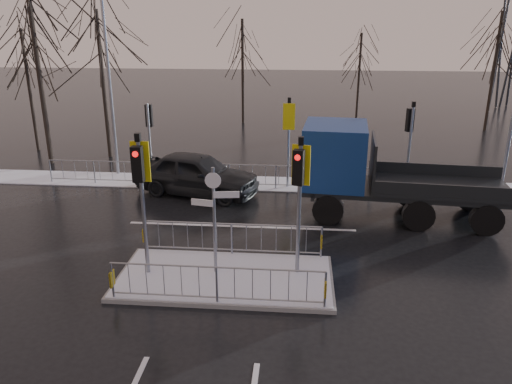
# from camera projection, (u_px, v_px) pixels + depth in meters

# --- Properties ---
(ground) EXTENTS (120.00, 120.00, 0.00)m
(ground) POSITION_uv_depth(u_px,v_px,m) (225.00, 280.00, 13.99)
(ground) COLOR black
(ground) RESTS_ON ground
(snow_verge) EXTENTS (30.00, 2.00, 0.04)m
(snow_verge) POSITION_uv_depth(u_px,v_px,m) (254.00, 183.00, 22.07)
(snow_verge) COLOR white
(snow_verge) RESTS_ON ground
(lane_markings) EXTENTS (8.00, 11.38, 0.01)m
(lane_markings) POSITION_uv_depth(u_px,v_px,m) (224.00, 286.00, 13.68)
(lane_markings) COLOR silver
(lane_markings) RESTS_ON ground
(traffic_island) EXTENTS (6.00, 3.04, 4.15)m
(traffic_island) POSITION_uv_depth(u_px,v_px,m) (225.00, 267.00, 13.87)
(traffic_island) COLOR slate
(traffic_island) RESTS_ON ground
(far_kerb_fixtures) EXTENTS (18.00, 0.65, 3.83)m
(far_kerb_fixtures) POSITION_uv_depth(u_px,v_px,m) (260.00, 165.00, 21.24)
(far_kerb_fixtures) COLOR gray
(far_kerb_fixtures) RESTS_ON ground
(car_far_lane) EXTENTS (5.53, 3.40, 1.76)m
(car_far_lane) POSITION_uv_depth(u_px,v_px,m) (197.00, 174.00, 20.51)
(car_far_lane) COLOR black
(car_far_lane) RESTS_ON ground
(flatbed_truck) EXTENTS (7.47, 3.28, 3.37)m
(flatbed_truck) POSITION_uv_depth(u_px,v_px,m) (363.00, 168.00, 18.08)
(flatbed_truck) COLOR black
(flatbed_truck) RESTS_ON ground
(tree_near_a) EXTENTS (4.75, 4.75, 8.97)m
(tree_near_a) POSITION_uv_depth(u_px,v_px,m) (34.00, 37.00, 23.19)
(tree_near_a) COLOR black
(tree_near_a) RESTS_ON ground
(tree_near_b) EXTENTS (4.00, 4.00, 7.55)m
(tree_near_b) POSITION_uv_depth(u_px,v_px,m) (100.00, 56.00, 24.71)
(tree_near_b) COLOR black
(tree_near_b) RESTS_ON ground
(tree_near_c) EXTENTS (3.50, 3.50, 6.61)m
(tree_near_c) POSITION_uv_depth(u_px,v_px,m) (26.00, 67.00, 26.24)
(tree_near_c) COLOR black
(tree_near_c) RESTS_ON ground
(tree_far_a) EXTENTS (3.75, 3.75, 7.08)m
(tree_far_a) POSITION_uv_depth(u_px,v_px,m) (243.00, 51.00, 33.25)
(tree_far_a) COLOR black
(tree_far_a) RESTS_ON ground
(tree_far_b) EXTENTS (3.25, 3.25, 6.14)m
(tree_far_b) POSITION_uv_depth(u_px,v_px,m) (360.00, 60.00, 34.67)
(tree_far_b) COLOR black
(tree_far_b) RESTS_ON ground
(tree_far_c) EXTENTS (4.00, 4.00, 7.55)m
(tree_far_c) POSITION_uv_depth(u_px,v_px,m) (497.00, 49.00, 30.86)
(tree_far_c) COLOR black
(tree_far_c) RESTS_ON ground
(street_lamp_left) EXTENTS (1.25, 0.18, 8.20)m
(street_lamp_left) POSITION_uv_depth(u_px,v_px,m) (111.00, 77.00, 21.98)
(street_lamp_left) COLOR gray
(street_lamp_left) RESTS_ON ground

